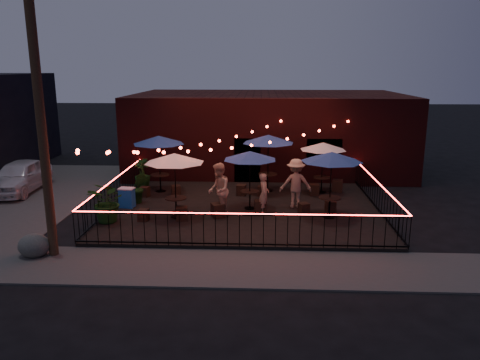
% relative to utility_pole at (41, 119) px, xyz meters
% --- Properties ---
extents(ground, '(110.00, 110.00, 0.00)m').
position_rel_utility_pole_xyz_m(ground, '(5.40, 2.60, -4.00)').
color(ground, black).
rests_on(ground, ground).
extents(patio, '(10.00, 8.00, 0.15)m').
position_rel_utility_pole_xyz_m(patio, '(5.40, 4.60, -3.92)').
color(patio, black).
rests_on(patio, ground).
extents(sidewalk, '(18.00, 2.50, 0.05)m').
position_rel_utility_pole_xyz_m(sidewalk, '(5.40, -0.65, -3.98)').
color(sidewalk, '#42403D').
rests_on(sidewalk, ground).
extents(brick_building, '(14.00, 8.00, 4.00)m').
position_rel_utility_pole_xyz_m(brick_building, '(6.40, 12.59, -2.00)').
color(brick_building, black).
rests_on(brick_building, ground).
extents(utility_pole, '(0.26, 0.26, 8.00)m').
position_rel_utility_pole_xyz_m(utility_pole, '(0.00, 0.00, 0.00)').
color(utility_pole, '#392417').
rests_on(utility_pole, ground).
extents(fence_front, '(10.00, 0.04, 1.04)m').
position_rel_utility_pole_xyz_m(fence_front, '(5.40, 0.60, -3.34)').
color(fence_front, black).
rests_on(fence_front, patio).
extents(fence_left, '(0.04, 8.00, 1.04)m').
position_rel_utility_pole_xyz_m(fence_left, '(0.40, 4.60, -3.34)').
color(fence_left, black).
rests_on(fence_left, patio).
extents(fence_right, '(0.04, 8.00, 1.04)m').
position_rel_utility_pole_xyz_m(fence_right, '(10.40, 4.60, -3.34)').
color(fence_right, black).
rests_on(fence_right, patio).
extents(festoon_lights, '(10.02, 8.72, 1.32)m').
position_rel_utility_pole_xyz_m(festoon_lights, '(4.39, 4.30, -1.48)').
color(festoon_lights, red).
rests_on(festoon_lights, ground).
extents(cafe_table_0, '(2.73, 2.73, 2.32)m').
position_rel_utility_pole_xyz_m(cafe_table_0, '(3.02, 3.30, -1.73)').
color(cafe_table_0, black).
rests_on(cafe_table_0, patio).
extents(cafe_table_1, '(2.33, 2.33, 2.42)m').
position_rel_utility_pole_xyz_m(cafe_table_1, '(1.71, 6.79, -1.64)').
color(cafe_table_1, black).
rests_on(cafe_table_1, patio).
extents(cafe_table_2, '(2.61, 2.61, 2.21)m').
position_rel_utility_pole_xyz_m(cafe_table_2, '(5.62, 4.44, -1.83)').
color(cafe_table_2, black).
rests_on(cafe_table_2, patio).
extents(cafe_table_3, '(2.73, 2.73, 2.44)m').
position_rel_utility_pole_xyz_m(cafe_table_3, '(6.33, 7.07, -1.62)').
color(cafe_table_3, black).
rests_on(cafe_table_3, patio).
extents(cafe_table_4, '(2.56, 2.56, 2.37)m').
position_rel_utility_pole_xyz_m(cafe_table_4, '(8.47, 3.52, -1.68)').
color(cafe_table_4, black).
rests_on(cafe_table_4, patio).
extents(cafe_table_5, '(2.57, 2.57, 2.15)m').
position_rel_utility_pole_xyz_m(cafe_table_5, '(8.62, 6.93, -1.88)').
color(cafe_table_5, black).
rests_on(cafe_table_5, patio).
extents(bistro_chair_0, '(0.37, 0.37, 0.41)m').
position_rel_utility_pole_xyz_m(bistro_chair_0, '(1.94, 2.87, -3.65)').
color(bistro_chair_0, black).
rests_on(bistro_chair_0, patio).
extents(bistro_chair_1, '(0.46, 0.46, 0.47)m').
position_rel_utility_pole_xyz_m(bistro_chair_1, '(3.27, 3.00, -3.62)').
color(bistro_chair_1, black).
rests_on(bistro_chair_1, patio).
extents(bistro_chair_2, '(0.42, 0.42, 0.41)m').
position_rel_utility_pole_xyz_m(bistro_chair_2, '(1.23, 5.95, -3.64)').
color(bistro_chair_2, black).
rests_on(bistro_chair_2, patio).
extents(bistro_chair_3, '(0.47, 0.47, 0.43)m').
position_rel_utility_pole_xyz_m(bistro_chair_3, '(2.49, 6.16, -3.63)').
color(bistro_chair_3, black).
rests_on(bistro_chair_3, patio).
extents(bistro_chair_4, '(0.56, 0.56, 0.50)m').
position_rel_utility_pole_xyz_m(bistro_chair_4, '(4.50, 3.36, -3.60)').
color(bistro_chair_4, black).
rests_on(bistro_chair_4, patio).
extents(bistro_chair_5, '(0.46, 0.46, 0.50)m').
position_rel_utility_pole_xyz_m(bistro_chair_5, '(6.02, 3.84, -3.60)').
color(bistro_chair_5, black).
rests_on(bistro_chair_5, patio).
extents(bistro_chair_6, '(0.43, 0.43, 0.45)m').
position_rel_utility_pole_xyz_m(bistro_chair_6, '(5.22, 6.33, -3.63)').
color(bistro_chair_6, black).
rests_on(bistro_chair_6, patio).
extents(bistro_chair_7, '(0.39, 0.39, 0.42)m').
position_rel_utility_pole_xyz_m(bistro_chair_7, '(6.09, 6.27, -3.64)').
color(bistro_chair_7, black).
rests_on(bistro_chair_7, patio).
extents(bistro_chair_8, '(0.44, 0.44, 0.40)m').
position_rel_utility_pole_xyz_m(bistro_chair_8, '(7.60, 3.91, -3.65)').
color(bistro_chair_8, black).
rests_on(bistro_chair_8, patio).
extents(bistro_chair_9, '(0.40, 0.40, 0.40)m').
position_rel_utility_pole_xyz_m(bistro_chair_9, '(8.62, 4.25, -3.65)').
color(bistro_chair_9, black).
rests_on(bistro_chair_9, patio).
extents(bistro_chair_10, '(0.39, 0.39, 0.45)m').
position_rel_utility_pole_xyz_m(bistro_chair_10, '(8.27, 6.52, -3.62)').
color(bistro_chair_10, black).
rests_on(bistro_chair_10, patio).
extents(bistro_chair_11, '(0.51, 0.51, 0.51)m').
position_rel_utility_pole_xyz_m(bistro_chair_11, '(9.32, 7.12, -3.60)').
color(bistro_chair_11, black).
rests_on(bistro_chair_11, patio).
extents(patron_a, '(0.39, 0.57, 1.53)m').
position_rel_utility_pole_xyz_m(patron_a, '(6.14, 3.78, -3.09)').
color(patron_a, '#D7A18D').
rests_on(patron_a, patio).
extents(patron_b, '(0.85, 1.03, 1.95)m').
position_rel_utility_pole_xyz_m(patron_b, '(4.53, 3.45, -2.88)').
color(patron_b, beige).
rests_on(patron_b, patio).
extents(patron_c, '(1.26, 0.78, 1.88)m').
position_rel_utility_pole_xyz_m(patron_c, '(7.34, 4.71, -2.91)').
color(patron_c, tan).
rests_on(patron_c, patio).
extents(potted_shrub_a, '(1.63, 1.53, 1.45)m').
position_rel_utility_pole_xyz_m(potted_shrub_a, '(0.80, 2.67, -3.13)').
color(potted_shrub_a, '#193E0F').
rests_on(potted_shrub_a, patio).
extents(potted_shrub_b, '(0.83, 0.76, 1.23)m').
position_rel_utility_pole_xyz_m(potted_shrub_b, '(1.21, 5.04, -3.23)').
color(potted_shrub_b, '#16350A').
rests_on(potted_shrub_b, patio).
extents(potted_shrub_c, '(0.77, 0.77, 1.28)m').
position_rel_utility_pole_xyz_m(potted_shrub_c, '(0.80, 7.39, -3.21)').
color(potted_shrub_c, '#163E12').
rests_on(potted_shrub_c, patio).
extents(cooler, '(0.62, 0.48, 0.76)m').
position_rel_utility_pole_xyz_m(cooler, '(0.93, 4.42, -3.46)').
color(cooler, blue).
rests_on(cooler, patio).
extents(boulder, '(1.12, 1.04, 0.70)m').
position_rel_utility_pole_xyz_m(boulder, '(-0.52, -0.11, -3.65)').
color(boulder, '#44443F').
rests_on(boulder, ground).
extents(car_white, '(1.83, 4.17, 1.40)m').
position_rel_utility_pole_xyz_m(car_white, '(-4.57, 7.00, -3.30)').
color(car_white, silver).
rests_on(car_white, ground).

